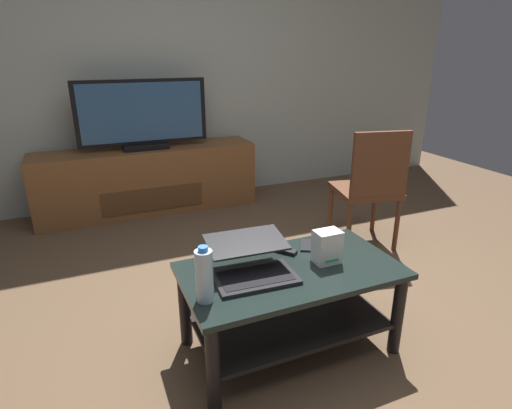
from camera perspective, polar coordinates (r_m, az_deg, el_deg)
name	(u,v)px	position (r m, az deg, el deg)	size (l,w,h in m)	color
ground_plane	(298,345)	(2.29, 5.77, -18.56)	(7.68, 7.68, 0.00)	brown
back_wall	(171,54)	(4.23, -11.52, 19.53)	(6.40, 0.12, 2.80)	#A8B2A8
coffee_table	(290,294)	(2.10, 4.70, -12.13)	(1.04, 0.57, 0.46)	black
media_cabinet	(148,180)	(4.02, -14.50, 3.28)	(1.98, 0.44, 0.60)	brown
television	(143,116)	(3.87, -15.23, 11.57)	(1.13, 0.20, 0.61)	black
dining_chair	(371,184)	(3.19, 15.43, 2.69)	(0.52, 0.52, 0.92)	#59331E
laptop	(251,263)	(1.94, -0.62, -7.99)	(0.39, 0.38, 0.15)	black
router_box	(327,246)	(2.07, 9.66, -5.68)	(0.13, 0.10, 0.16)	white
water_bottle_near	(204,275)	(1.74, -7.09, -9.61)	(0.07, 0.07, 0.25)	silver
cell_phone	(307,245)	(2.24, 7.03, -5.57)	(0.07, 0.14, 0.01)	black
tv_remote	(282,250)	(2.17, 3.55, -6.22)	(0.04, 0.16, 0.02)	black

